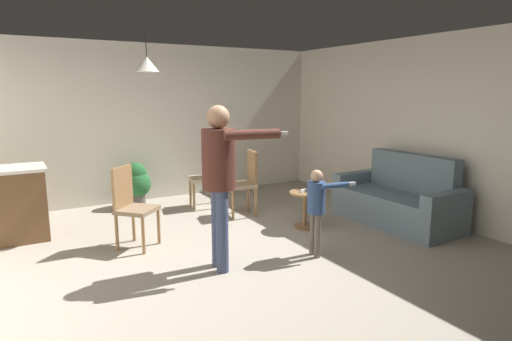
% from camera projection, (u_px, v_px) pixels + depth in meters
% --- Properties ---
extents(ground, '(7.68, 7.68, 0.00)m').
position_uv_depth(ground, '(237.00, 255.00, 5.02)').
color(ground, '#9E9384').
extents(wall_back, '(6.40, 0.10, 2.70)m').
position_uv_depth(wall_back, '(152.00, 123.00, 7.50)').
color(wall_back, silver).
rests_on(wall_back, ground).
extents(wall_right, '(0.10, 6.40, 2.70)m').
position_uv_depth(wall_right, '(428.00, 129.00, 6.34)').
color(wall_right, silver).
rests_on(wall_right, ground).
extents(couch_floral, '(0.89, 1.82, 1.00)m').
position_uv_depth(couch_floral, '(399.00, 201.00, 6.19)').
color(couch_floral, slate).
rests_on(couch_floral, ground).
extents(side_table_by_couch, '(0.44, 0.44, 0.52)m').
position_uv_depth(side_table_by_couch, '(305.00, 205.00, 5.97)').
color(side_table_by_couch, olive).
rests_on(side_table_by_couch, ground).
extents(person_adult, '(0.82, 0.60, 1.76)m').
position_uv_depth(person_adult, '(220.00, 170.00, 4.46)').
color(person_adult, '#384260').
rests_on(person_adult, ground).
extents(person_child, '(0.52, 0.34, 1.02)m').
position_uv_depth(person_child, '(317.00, 203.00, 4.89)').
color(person_child, '#60564C').
rests_on(person_child, ground).
extents(dining_chair_by_counter, '(0.59, 0.59, 1.00)m').
position_uv_depth(dining_chair_by_counter, '(132.00, 204.00, 5.21)').
color(dining_chair_by_counter, olive).
rests_on(dining_chair_by_counter, ground).
extents(dining_chair_near_wall, '(0.49, 0.49, 1.00)m').
position_uv_depth(dining_chair_near_wall, '(245.00, 180.00, 6.58)').
color(dining_chair_near_wall, olive).
rests_on(dining_chair_near_wall, ground).
extents(dining_chair_centre_back, '(0.50, 0.50, 1.00)m').
position_uv_depth(dining_chair_centre_back, '(207.00, 174.00, 7.06)').
color(dining_chair_centre_back, olive).
rests_on(dining_chair_centre_back, ground).
extents(potted_plant_corner, '(0.49, 0.49, 0.74)m').
position_uv_depth(potted_plant_corner, '(136.00, 182.00, 7.07)').
color(potted_plant_corner, '#4C4742').
rests_on(potted_plant_corner, ground).
extents(spare_remote_on_table, '(0.13, 0.08, 0.04)m').
position_uv_depth(spare_remote_on_table, '(304.00, 191.00, 5.93)').
color(spare_remote_on_table, white).
rests_on(spare_remote_on_table, side_table_by_couch).
extents(ceiling_light_pendant, '(0.32, 0.32, 0.55)m').
position_uv_depth(ceiling_light_pendant, '(147.00, 64.00, 5.68)').
color(ceiling_light_pendant, silver).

